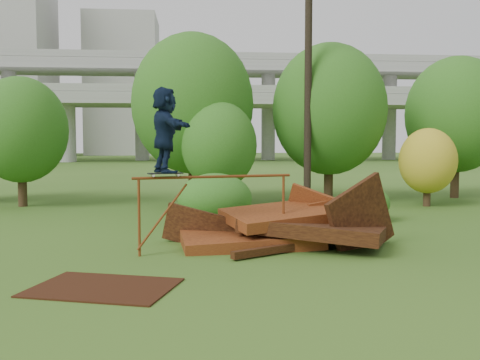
{
  "coord_description": "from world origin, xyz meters",
  "views": [
    {
      "loc": [
        -1.94,
        -10.73,
        2.49
      ],
      "look_at": [
        -0.8,
        2.0,
        1.6
      ],
      "focal_mm": 40.0,
      "sensor_mm": 36.0,
      "label": 1
    }
  ],
  "objects": [
    {
      "name": "ground",
      "position": [
        0.0,
        0.0,
        0.0
      ],
      "size": [
        240.0,
        240.0,
        0.0
      ],
      "primitive_type": "plane",
      "color": "#2D5116",
      "rests_on": "ground"
    },
    {
      "name": "scrap_pile",
      "position": [
        0.3,
        1.99,
        0.41
      ],
      "size": [
        5.8,
        3.53,
        2.27
      ],
      "color": "#4A1C0D",
      "rests_on": "ground"
    },
    {
      "name": "grind_rail",
      "position": [
        -1.44,
        1.44,
        1.33
      ],
      "size": [
        3.65,
        0.98,
        1.75
      ],
      "color": "brown",
      "rests_on": "ground"
    },
    {
      "name": "skateboard",
      "position": [
        -2.54,
        1.17,
        1.81
      ],
      "size": [
        0.8,
        0.39,
        0.08
      ],
      "rotation": [
        0.0,
        0.0,
        0.25
      ],
      "color": "black",
      "rests_on": "grind_rail"
    },
    {
      "name": "skater",
      "position": [
        -2.54,
        1.17,
        2.77
      ],
      "size": [
        1.18,
        1.83,
        1.89
      ],
      "primitive_type": "imported",
      "rotation": [
        0.0,
        0.0,
        1.96
      ],
      "color": "#0E1A32",
      "rests_on": "skateboard"
    },
    {
      "name": "flat_plate",
      "position": [
        -3.48,
        -1.55,
        0.01
      ],
      "size": [
        2.77,
        2.32,
        0.03
      ],
      "primitive_type": "cube",
      "rotation": [
        0.0,
        0.0,
        -0.3
      ],
      "color": "black",
      "rests_on": "ground"
    },
    {
      "name": "tree_0",
      "position": [
        -8.57,
        10.77,
        2.99
      ],
      "size": [
        3.59,
        3.59,
        5.06
      ],
      "color": "black",
      "rests_on": "ground"
    },
    {
      "name": "tree_1",
      "position": [
        -1.91,
        11.41,
        4.09
      ],
      "size": [
        5.01,
        5.01,
        6.98
      ],
      "color": "black",
      "rests_on": "ground"
    },
    {
      "name": "tree_2",
      "position": [
        -0.92,
        9.53,
        2.39
      ],
      "size": [
        2.88,
        2.88,
        4.05
      ],
      "color": "black",
      "rests_on": "ground"
    },
    {
      "name": "tree_3",
      "position": [
        3.81,
        11.42,
        3.89
      ],
      "size": [
        4.8,
        4.8,
        6.66
      ],
      "color": "black",
      "rests_on": "ground"
    },
    {
      "name": "tree_4",
      "position": [
        7.23,
        9.39,
        1.78
      ],
      "size": [
        2.22,
        2.22,
        3.07
      ],
      "color": "black",
      "rests_on": "ground"
    },
    {
      "name": "tree_5",
      "position": [
        9.89,
        12.41,
        3.75
      ],
      "size": [
        4.52,
        4.52,
        6.36
      ],
      "color": "black",
      "rests_on": "ground"
    },
    {
      "name": "shrub_left",
      "position": [
        -1.26,
        5.44,
        0.79
      ],
      "size": [
        2.27,
        2.1,
        1.57
      ],
      "primitive_type": "ellipsoid",
      "color": "#275015",
      "rests_on": "ground"
    },
    {
      "name": "shrub_right",
      "position": [
        3.48,
        5.69,
        0.58
      ],
      "size": [
        1.64,
        1.5,
        1.16
      ],
      "primitive_type": "ellipsoid",
      "color": "#275015",
      "rests_on": "ground"
    },
    {
      "name": "utility_pole",
      "position": [
        2.48,
        9.52,
        4.71
      ],
      "size": [
        1.4,
        0.28,
        9.28
      ],
      "color": "black",
      "rests_on": "ground"
    },
    {
      "name": "freeway_overpass",
      "position": [
        0.0,
        62.92,
        10.32
      ],
      "size": [
        160.0,
        15.0,
        13.7
      ],
      "color": "gray",
      "rests_on": "ground"
    },
    {
      "name": "building_left",
      "position": [
        -38.0,
        95.0,
        17.5
      ],
      "size": [
        18.0,
        16.0,
        35.0
      ],
      "primitive_type": "cube",
      "color": "#9E9E99",
      "rests_on": "ground"
    },
    {
      "name": "building_right",
      "position": [
        -16.0,
        102.0,
        14.0
      ],
      "size": [
        14.0,
        14.0,
        28.0
      ],
      "primitive_type": "cube",
      "color": "#9E9E99",
      "rests_on": "ground"
    }
  ]
}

